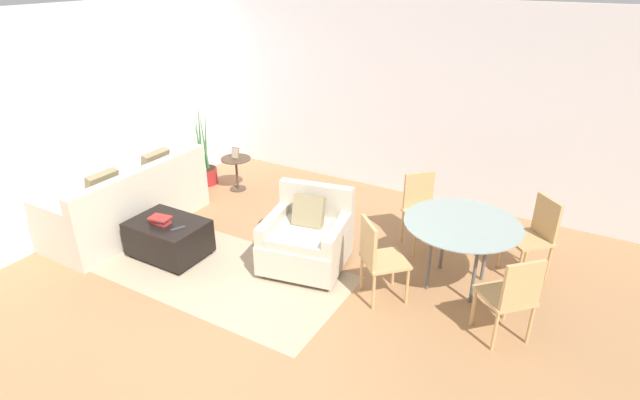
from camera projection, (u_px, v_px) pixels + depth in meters
ground_plane at (234, 344)px, 4.56m from camera, size 20.00×20.00×0.00m
wall_back at (404, 101)px, 7.07m from camera, size 12.00×0.06×2.75m
wall_left at (111, 113)px, 6.55m from camera, size 0.06×12.00×2.75m
area_rug at (221, 273)px, 5.61m from camera, size 2.90×1.45×0.01m
couch at (130, 206)px, 6.44m from camera, size 0.88×2.09×0.93m
armchair at (307, 238)px, 5.62m from camera, size 1.03×1.02×0.88m
ottoman at (169, 237)px, 5.86m from camera, size 0.87×0.62×0.44m
book_stack at (160, 220)px, 5.73m from camera, size 0.27×0.19×0.08m
tv_remote_primary at (178, 228)px, 5.62m from camera, size 0.11×0.17×0.01m
tv_remote_secondary at (155, 217)px, 5.87m from camera, size 0.13×0.12×0.01m
potted_plant at (205, 168)px, 7.79m from camera, size 0.36×0.36×1.34m
side_table at (236, 167)px, 7.53m from camera, size 0.45×0.45×0.51m
picture_frame at (235, 153)px, 7.43m from camera, size 0.13×0.07×0.17m
dining_table at (462, 229)px, 5.12m from camera, size 1.20×1.20×0.75m
dining_chair_near_left at (377, 255)px, 4.98m from camera, size 0.59×0.59×0.90m
dining_chair_near_right at (512, 294)px, 4.39m from camera, size 0.59×0.59×0.90m
dining_chair_far_left at (421, 205)px, 5.99m from camera, size 0.59×0.59×0.90m
dining_chair_far_right at (536, 232)px, 5.41m from camera, size 0.59×0.59×0.90m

